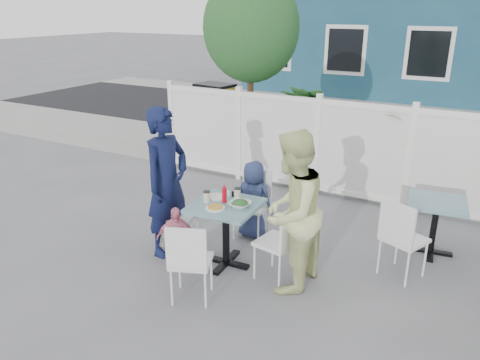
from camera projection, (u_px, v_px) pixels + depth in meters
The scene contains 29 objects.
ground at pixel (241, 253), 5.98m from camera, with size 80.00×80.00×0.00m, color slate.
near_sidewalk at pixel (334, 168), 9.10m from camera, with size 24.00×2.60×0.01m, color gray.
street at pixel (379, 128), 12.14m from camera, with size 24.00×5.00×0.01m, color black.
far_sidewalk at pixel (403, 106), 14.69m from camera, with size 24.00×1.60×0.01m, color gray.
building at pixel (417, 5), 16.65m from camera, with size 11.00×6.00×6.00m.
fence_back at pixel (317, 149), 7.63m from camera, with size 5.86×0.08×1.60m.
tree at pixel (251, 28), 8.51m from camera, with size 1.80×1.62×3.59m.
utility_cabinet at pixel (215, 117), 10.31m from camera, with size 0.72×0.52×1.34m, color gold.
potted_shrub_a at pixel (306, 132), 8.39m from camera, with size 0.95×0.95×1.69m, color #1A4725.
potted_shrub_b at pixel (402, 152), 7.58m from camera, with size 1.35×1.17×1.50m, color #1A4725.
main_table at pixel (226, 218), 5.53m from camera, with size 0.79×0.79×0.80m.
spare_table at pixel (436, 213), 5.80m from camera, with size 0.76×0.76×0.72m.
chair_left at pixel (173, 209), 5.95m from camera, with size 0.49×0.51×0.94m.
chair_right at pixel (283, 237), 5.22m from camera, with size 0.48×0.49×0.93m.
chair_back at pixel (254, 198), 6.31m from camera, with size 0.44×0.42×0.92m.
chair_near at pixel (189, 258), 4.82m from camera, with size 0.54×0.53×0.92m.
chair_spare at pixel (401, 234), 5.26m from camera, with size 0.57×0.56×0.96m.
man at pixel (167, 182), 5.74m from camera, with size 0.69×0.45×1.88m, color #0F1539.
woman at pixel (291, 212), 5.00m from camera, with size 0.88×0.68×1.80m, color #CAD74E.
boy at pixel (253, 200), 6.26m from camera, with size 0.52×0.34×1.07m, color navy.
toddler at pixel (176, 238), 5.54m from camera, with size 0.46×0.19×0.79m, color pink.
plate_main at pixel (215, 208), 5.33m from camera, with size 0.22×0.22×0.01m, color white.
plate_side at pixel (217, 197), 5.65m from camera, with size 0.23×0.23×0.02m, color white.
salad_bowl at pixel (240, 204), 5.37m from camera, with size 0.25×0.25×0.06m, color white.
coffee_cup_a at pixel (207, 197), 5.50m from camera, with size 0.08×0.08×0.12m, color beige.
coffee_cup_b at pixel (237, 193), 5.62m from camera, with size 0.08×0.08×0.12m, color beige.
ketchup_bottle at pixel (224, 195), 5.48m from camera, with size 0.06×0.06×0.18m, color #B60614.
salt_shaker at pixel (229, 193), 5.69m from camera, with size 0.03×0.03×0.07m, color white.
pepper_shaker at pixel (233, 194), 5.67m from camera, with size 0.03×0.03×0.07m, color black.
Camera 1 is at (2.53, -4.63, 2.97)m, focal length 35.00 mm.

